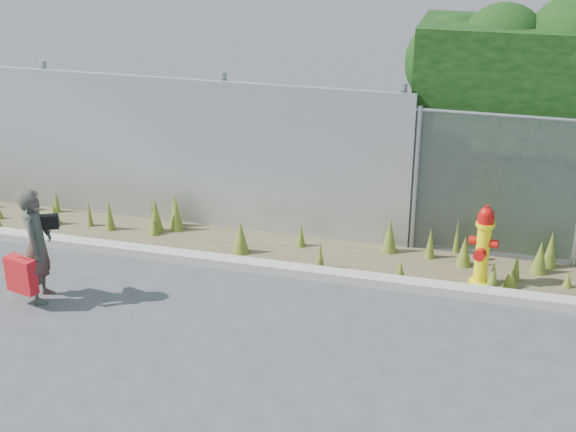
# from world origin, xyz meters

# --- Properties ---
(ground) EXTENTS (80.00, 80.00, 0.00)m
(ground) POSITION_xyz_m (0.00, 0.00, 0.00)
(ground) COLOR #3E3E41
(ground) RESTS_ON ground
(curb) EXTENTS (16.00, 0.22, 0.12)m
(curb) POSITION_xyz_m (0.00, 1.80, 0.06)
(curb) COLOR #A39B93
(curb) RESTS_ON ground
(weed_strip) EXTENTS (16.00, 1.32, 0.55)m
(weed_strip) POSITION_xyz_m (0.09, 2.51, 0.16)
(weed_strip) COLOR brown
(weed_strip) RESTS_ON ground
(corrugated_fence) EXTENTS (8.50, 0.21, 2.30)m
(corrugated_fence) POSITION_xyz_m (-3.25, 3.01, 1.10)
(corrugated_fence) COLOR #A7A8AE
(corrugated_fence) RESTS_ON ground
(fire_hydrant) EXTENTS (0.37, 0.33, 1.10)m
(fire_hydrant) POSITION_xyz_m (2.02, 2.14, 0.53)
(fire_hydrant) COLOR #FDEA0D
(fire_hydrant) RESTS_ON ground
(woman) EXTENTS (0.48, 0.60, 1.45)m
(woman) POSITION_xyz_m (-3.14, 0.37, 0.72)
(woman) COLOR #0D5842
(woman) RESTS_ON ground
(red_tote_bag) EXTENTS (0.39, 0.15, 0.52)m
(red_tote_bag) POSITION_xyz_m (-3.26, 0.15, 0.42)
(red_tote_bag) COLOR red
(black_shoulder_bag) EXTENTS (0.23, 0.10, 0.17)m
(black_shoulder_bag) POSITION_xyz_m (-3.01, 0.48, 1.00)
(black_shoulder_bag) COLOR black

